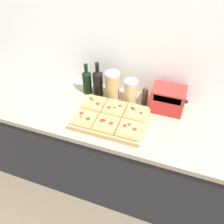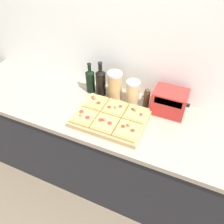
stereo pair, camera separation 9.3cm
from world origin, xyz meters
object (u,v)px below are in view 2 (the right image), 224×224
Objects in this scene: cutting_board at (110,118)px; toaster_oven at (169,102)px; olive_oil_bottle at (90,80)px; pepper_mill at (147,98)px; wine_bottle at (101,82)px; grain_jar_tall at (115,86)px; grain_jar_short at (133,92)px.

cutting_board is 0.45m from toaster_oven.
olive_oil_bottle is 0.49m from pepper_mill.
wine_bottle is 0.12m from grain_jar_tall.
cutting_board is at bearing -52.69° from wine_bottle.
grain_jar_tall reaches higher than toaster_oven.
grain_jar_short reaches higher than pepper_mill.
olive_oil_bottle is 1.37× the size of grain_jar_short.
grain_jar_short is at bearing 179.83° from toaster_oven.
wine_bottle is (-0.20, 0.27, 0.10)m from cutting_board.
wine_bottle is at bearing 0.00° from olive_oil_bottle.
wine_bottle is 1.82× the size of pepper_mill.
grain_jar_short is at bearing 0.00° from olive_oil_bottle.
wine_bottle is 1.10× the size of toaster_oven.
olive_oil_bottle is at bearing 138.32° from cutting_board.
grain_jar_short is (0.07, 0.27, 0.08)m from cutting_board.
cutting_board is 2.20× the size of grain_jar_tall.
wine_bottle is at bearing 179.91° from toaster_oven.
cutting_board is 0.41m from olive_oil_bottle.
pepper_mill is at bearing 0.00° from olive_oil_bottle.
wine_bottle reaches higher than grain_jar_tall.
grain_jar_short is at bearing 0.00° from grain_jar_tall.
toaster_oven is at bearing -0.07° from olive_oil_bottle.
wine_bottle is 0.56m from toaster_oven.
grain_jar_tall reaches higher than cutting_board.
wine_bottle is (0.10, 0.00, 0.01)m from olive_oil_bottle.
olive_oil_bottle is at bearing 180.00° from grain_jar_tall.
toaster_oven is (0.66, -0.00, -0.01)m from olive_oil_bottle.
cutting_board is 1.93× the size of toaster_oven.
grain_jar_tall is 0.27m from pepper_mill.
grain_jar_short is at bearing 180.00° from pepper_mill.
grain_jar_tall is at bearing 179.89° from toaster_oven.
toaster_oven is (0.44, -0.00, -0.02)m from grain_jar_tall.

